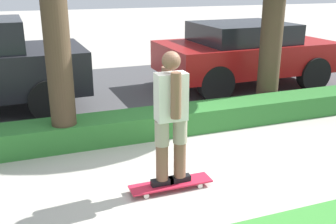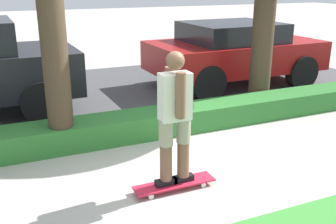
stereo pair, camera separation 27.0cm
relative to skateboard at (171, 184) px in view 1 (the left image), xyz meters
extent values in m
plane|color=#ADA89E|center=(0.39, 0.13, -0.07)|extent=(60.00, 60.00, 0.00)
cube|color=#474749|center=(0.39, 4.33, -0.06)|extent=(12.79, 5.00, 0.01)
cube|color=#2D702D|center=(0.39, 1.73, 0.12)|extent=(12.79, 0.60, 0.38)
cube|color=red|center=(0.00, 0.00, 0.00)|extent=(0.98, 0.24, 0.02)
cylinder|color=silver|center=(0.33, -0.09, -0.04)|extent=(0.06, 0.04, 0.06)
cylinder|color=silver|center=(0.33, 0.09, -0.04)|extent=(0.06, 0.04, 0.06)
cylinder|color=silver|center=(-0.33, -0.09, -0.04)|extent=(0.06, 0.04, 0.06)
cylinder|color=silver|center=(-0.33, 0.09, -0.04)|extent=(0.06, 0.04, 0.06)
cube|color=black|center=(-0.11, 0.00, 0.05)|extent=(0.26, 0.09, 0.07)
cylinder|color=brown|center=(-0.11, 0.00, 0.44)|extent=(0.14, 0.14, 0.72)
cylinder|color=gray|center=(-0.11, 0.00, 0.66)|extent=(0.16, 0.16, 0.29)
cube|color=black|center=(0.11, 0.00, 0.05)|extent=(0.26, 0.09, 0.07)
cylinder|color=brown|center=(0.11, 0.00, 0.44)|extent=(0.14, 0.14, 0.72)
cylinder|color=gray|center=(0.11, 0.00, 0.66)|extent=(0.16, 0.16, 0.29)
cube|color=silver|center=(0.00, 0.00, 1.06)|extent=(0.34, 0.19, 0.53)
cylinder|color=brown|center=(0.00, -0.14, 1.12)|extent=(0.11, 0.11, 0.50)
cylinder|color=brown|center=(0.00, 0.14, 1.12)|extent=(0.11, 0.11, 0.50)
sphere|color=brown|center=(0.00, 0.00, 1.46)|extent=(0.20, 0.20, 0.20)
cylinder|color=#423323|center=(-1.01, 1.65, 1.67)|extent=(0.35, 0.35, 3.48)
cylinder|color=#423323|center=(2.80, 2.25, 1.35)|extent=(0.40, 0.40, 2.83)
cylinder|color=black|center=(-1.11, 2.98, 0.30)|extent=(0.73, 0.23, 0.73)
cylinder|color=black|center=(-1.11, 4.73, 0.30)|extent=(0.73, 0.23, 0.73)
cube|color=maroon|center=(3.29, 3.89, 0.62)|extent=(3.91, 2.09, 0.64)
cube|color=black|center=(3.17, 3.89, 1.16)|extent=(2.05, 1.80, 0.42)
cylinder|color=black|center=(4.49, 2.97, 0.30)|extent=(0.74, 0.24, 0.74)
cylinder|color=black|center=(4.49, 4.81, 0.30)|extent=(0.74, 0.24, 0.74)
cylinder|color=black|center=(2.09, 2.97, 0.30)|extent=(0.74, 0.24, 0.74)
cylinder|color=black|center=(2.09, 4.81, 0.30)|extent=(0.74, 0.24, 0.74)
camera|label=1|loc=(-1.46, -3.82, 2.27)|focal=42.00mm
camera|label=2|loc=(-1.71, -3.72, 2.27)|focal=42.00mm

